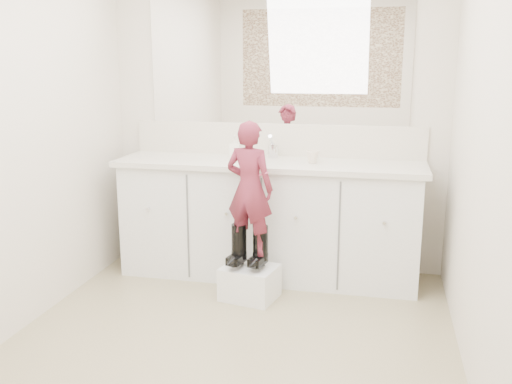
# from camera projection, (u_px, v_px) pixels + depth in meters

# --- Properties ---
(floor) EXTENTS (3.00, 3.00, 0.00)m
(floor) POSITION_uv_depth(u_px,v_px,m) (226.00, 350.00, 3.25)
(floor) COLOR #857657
(floor) RESTS_ON ground
(wall_back) EXTENTS (2.60, 0.00, 2.60)m
(wall_back) POSITION_uv_depth(u_px,v_px,m) (276.00, 116.00, 4.41)
(wall_back) COLOR beige
(wall_back) RESTS_ON floor
(wall_front) EXTENTS (2.60, 0.00, 2.60)m
(wall_front) POSITION_uv_depth(u_px,v_px,m) (73.00, 214.00, 1.56)
(wall_front) COLOR beige
(wall_front) RESTS_ON floor
(wall_left) EXTENTS (0.00, 3.00, 3.00)m
(wall_left) POSITION_uv_depth(u_px,v_px,m) (5.00, 135.00, 3.26)
(wall_left) COLOR beige
(wall_left) RESTS_ON floor
(wall_right) EXTENTS (0.00, 3.00, 3.00)m
(wall_right) POSITION_uv_depth(u_px,v_px,m) (487.00, 150.00, 2.71)
(wall_right) COLOR beige
(wall_right) RESTS_ON floor
(vanity_cabinet) EXTENTS (2.20, 0.55, 0.85)m
(vanity_cabinet) POSITION_uv_depth(u_px,v_px,m) (269.00, 221.00, 4.32)
(vanity_cabinet) COLOR silver
(vanity_cabinet) RESTS_ON floor
(countertop) EXTENTS (2.28, 0.58, 0.04)m
(countertop) POSITION_uv_depth(u_px,v_px,m) (269.00, 164.00, 4.21)
(countertop) COLOR beige
(countertop) RESTS_ON vanity_cabinet
(backsplash) EXTENTS (2.28, 0.03, 0.25)m
(backsplash) POSITION_uv_depth(u_px,v_px,m) (276.00, 140.00, 4.44)
(backsplash) COLOR beige
(backsplash) RESTS_ON countertop
(mirror) EXTENTS (2.00, 0.02, 1.00)m
(mirror) POSITION_uv_depth(u_px,v_px,m) (277.00, 57.00, 4.30)
(mirror) COLOR white
(mirror) RESTS_ON wall_back
(dot_panel) EXTENTS (2.00, 0.01, 1.20)m
(dot_panel) POSITION_uv_depth(u_px,v_px,m) (63.00, 45.00, 1.47)
(dot_panel) COLOR #472819
(dot_panel) RESTS_ON wall_front
(faucet) EXTENTS (0.08, 0.08, 0.10)m
(faucet) POSITION_uv_depth(u_px,v_px,m) (273.00, 151.00, 4.35)
(faucet) COLOR silver
(faucet) RESTS_ON countertop
(cup) EXTENTS (0.13, 0.13, 0.09)m
(cup) POSITION_uv_depth(u_px,v_px,m) (313.00, 157.00, 4.12)
(cup) COLOR beige
(cup) RESTS_ON countertop
(soap_bottle) EXTENTS (0.09, 0.09, 0.17)m
(soap_bottle) POSITION_uv_depth(u_px,v_px,m) (235.00, 147.00, 4.33)
(soap_bottle) COLOR white
(soap_bottle) RESTS_ON countertop
(step_stool) EXTENTS (0.41, 0.37, 0.23)m
(step_stool) POSITION_uv_depth(u_px,v_px,m) (250.00, 282.00, 3.95)
(step_stool) COLOR white
(step_stool) RESTS_ON floor
(boot_left) EXTENTS (0.15, 0.22, 0.30)m
(boot_left) POSITION_uv_depth(u_px,v_px,m) (239.00, 245.00, 3.90)
(boot_left) COLOR black
(boot_left) RESTS_ON step_stool
(boot_right) EXTENTS (0.15, 0.22, 0.30)m
(boot_right) POSITION_uv_depth(u_px,v_px,m) (260.00, 247.00, 3.87)
(boot_right) COLOR black
(boot_right) RESTS_ON step_stool
(toddler) EXTENTS (0.37, 0.28, 0.91)m
(toddler) POSITION_uv_depth(u_px,v_px,m) (250.00, 188.00, 3.80)
(toddler) COLOR #AE354E
(toddler) RESTS_ON step_stool
(toothbrush) EXTENTS (0.14, 0.04, 0.06)m
(toothbrush) POSITION_uv_depth(u_px,v_px,m) (259.00, 175.00, 3.74)
(toothbrush) COLOR #D15175
(toothbrush) RESTS_ON toddler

